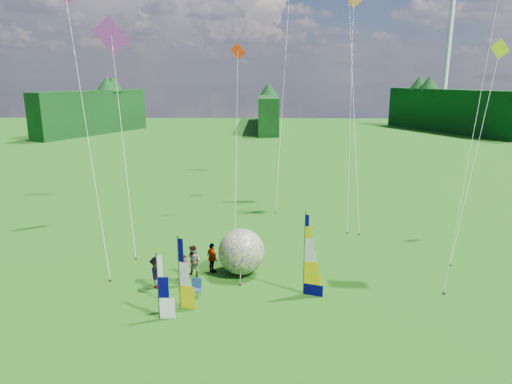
{
  "coord_description": "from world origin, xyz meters",
  "views": [
    {
      "loc": [
        -0.51,
        -18.27,
        11.12
      ],
      "look_at": [
        -1.0,
        4.0,
        5.5
      ],
      "focal_mm": 32.0,
      "sensor_mm": 36.0,
      "label": 1
    }
  ],
  "objects_px": {
    "feather_banner_main": "(304,255)",
    "spectator_a": "(185,270)",
    "spectator_d": "(212,258)",
    "side_banner_far": "(158,288)",
    "bol_inflatable": "(241,252)",
    "spectator_b": "(194,262)",
    "kite_whale": "(353,79)",
    "spectator_c": "(156,273)",
    "camp_chair": "(195,289)",
    "side_banner_left": "(179,273)"
  },
  "relations": [
    {
      "from": "spectator_a",
      "to": "spectator_c",
      "type": "relative_size",
      "value": 0.98
    },
    {
      "from": "feather_banner_main",
      "to": "side_banner_left",
      "type": "xyz_separation_m",
      "value": [
        -6.22,
        -1.58,
        -0.37
      ]
    },
    {
      "from": "side_banner_far",
      "to": "spectator_d",
      "type": "bearing_deg",
      "value": 69.77
    },
    {
      "from": "spectator_d",
      "to": "camp_chair",
      "type": "bearing_deg",
      "value": 134.95
    },
    {
      "from": "spectator_b",
      "to": "camp_chair",
      "type": "bearing_deg",
      "value": -51.67
    },
    {
      "from": "kite_whale",
      "to": "spectator_b",
      "type": "bearing_deg",
      "value": -125.71
    },
    {
      "from": "feather_banner_main",
      "to": "spectator_d",
      "type": "distance_m",
      "value": 5.92
    },
    {
      "from": "feather_banner_main",
      "to": "spectator_b",
      "type": "distance_m",
      "value": 6.54
    },
    {
      "from": "side_banner_left",
      "to": "spectator_b",
      "type": "height_order",
      "value": "side_banner_left"
    },
    {
      "from": "side_banner_left",
      "to": "kite_whale",
      "type": "relative_size",
      "value": 0.17
    },
    {
      "from": "spectator_b",
      "to": "feather_banner_main",
      "type": "bearing_deg",
      "value": 9.38
    },
    {
      "from": "spectator_b",
      "to": "spectator_c",
      "type": "distance_m",
      "value": 2.31
    },
    {
      "from": "spectator_d",
      "to": "kite_whale",
      "type": "relative_size",
      "value": 0.08
    },
    {
      "from": "bol_inflatable",
      "to": "kite_whale",
      "type": "distance_m",
      "value": 18.55
    },
    {
      "from": "feather_banner_main",
      "to": "bol_inflatable",
      "type": "bearing_deg",
      "value": 161.61
    },
    {
      "from": "spectator_a",
      "to": "spectator_c",
      "type": "bearing_deg",
      "value": 158.9
    },
    {
      "from": "feather_banner_main",
      "to": "camp_chair",
      "type": "xyz_separation_m",
      "value": [
        -5.63,
        -0.48,
        -1.71
      ]
    },
    {
      "from": "feather_banner_main",
      "to": "spectator_d",
      "type": "height_order",
      "value": "feather_banner_main"
    },
    {
      "from": "spectator_a",
      "to": "camp_chair",
      "type": "distance_m",
      "value": 1.68
    },
    {
      "from": "side_banner_far",
      "to": "spectator_a",
      "type": "bearing_deg",
      "value": 79.83
    },
    {
      "from": "feather_banner_main",
      "to": "spectator_a",
      "type": "distance_m",
      "value": 6.62
    },
    {
      "from": "spectator_a",
      "to": "camp_chair",
      "type": "bearing_deg",
      "value": -96.1
    },
    {
      "from": "side_banner_far",
      "to": "spectator_a",
      "type": "distance_m",
      "value": 3.74
    },
    {
      "from": "side_banner_left",
      "to": "spectator_a",
      "type": "height_order",
      "value": "side_banner_left"
    },
    {
      "from": "side_banner_left",
      "to": "side_banner_far",
      "type": "relative_size",
      "value": 1.14
    },
    {
      "from": "side_banner_left",
      "to": "bol_inflatable",
      "type": "relative_size",
      "value": 1.36
    },
    {
      "from": "side_banner_left",
      "to": "side_banner_far",
      "type": "distance_m",
      "value": 1.37
    },
    {
      "from": "spectator_d",
      "to": "camp_chair",
      "type": "height_order",
      "value": "spectator_d"
    },
    {
      "from": "spectator_b",
      "to": "kite_whale",
      "type": "height_order",
      "value": "kite_whale"
    },
    {
      "from": "spectator_b",
      "to": "spectator_d",
      "type": "height_order",
      "value": "spectator_b"
    },
    {
      "from": "spectator_b",
      "to": "camp_chair",
      "type": "height_order",
      "value": "spectator_b"
    },
    {
      "from": "spectator_c",
      "to": "spectator_d",
      "type": "xyz_separation_m",
      "value": [
        2.78,
        2.09,
        0.01
      ]
    },
    {
      "from": "side_banner_left",
      "to": "kite_whale",
      "type": "bearing_deg",
      "value": 74.77
    },
    {
      "from": "spectator_d",
      "to": "camp_chair",
      "type": "distance_m",
      "value": 3.22
    },
    {
      "from": "side_banner_far",
      "to": "spectator_b",
      "type": "height_order",
      "value": "side_banner_far"
    },
    {
      "from": "feather_banner_main",
      "to": "side_banner_far",
      "type": "relative_size",
      "value": 1.38
    },
    {
      "from": "spectator_c",
      "to": "spectator_b",
      "type": "bearing_deg",
      "value": -56.1
    },
    {
      "from": "bol_inflatable",
      "to": "spectator_a",
      "type": "distance_m",
      "value": 3.45
    },
    {
      "from": "side_banner_far",
      "to": "bol_inflatable",
      "type": "xyz_separation_m",
      "value": [
        3.62,
        5.22,
        -0.26
      ]
    },
    {
      "from": "side_banner_far",
      "to": "spectator_d",
      "type": "relative_size",
      "value": 1.78
    },
    {
      "from": "feather_banner_main",
      "to": "bol_inflatable",
      "type": "xyz_separation_m",
      "value": [
        -3.39,
        2.55,
        -0.86
      ]
    },
    {
      "from": "bol_inflatable",
      "to": "spectator_c",
      "type": "bearing_deg",
      "value": -156.39
    },
    {
      "from": "feather_banner_main",
      "to": "bol_inflatable",
      "type": "relative_size",
      "value": 1.64
    },
    {
      "from": "side_banner_far",
      "to": "bol_inflatable",
      "type": "distance_m",
      "value": 6.36
    },
    {
      "from": "spectator_d",
      "to": "kite_whale",
      "type": "xyz_separation_m",
      "value": [
        10.14,
        13.32,
        10.08
      ]
    },
    {
      "from": "spectator_c",
      "to": "kite_whale",
      "type": "height_order",
      "value": "kite_whale"
    },
    {
      "from": "feather_banner_main",
      "to": "spectator_a",
      "type": "relative_size",
      "value": 2.53
    },
    {
      "from": "side_banner_left",
      "to": "spectator_c",
      "type": "bearing_deg",
      "value": 145.17
    },
    {
      "from": "feather_banner_main",
      "to": "kite_whale",
      "type": "distance_m",
      "value": 18.92
    },
    {
      "from": "feather_banner_main",
      "to": "spectator_c",
      "type": "xyz_separation_m",
      "value": [
        -7.9,
        0.59,
        -1.32
      ]
    }
  ]
}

